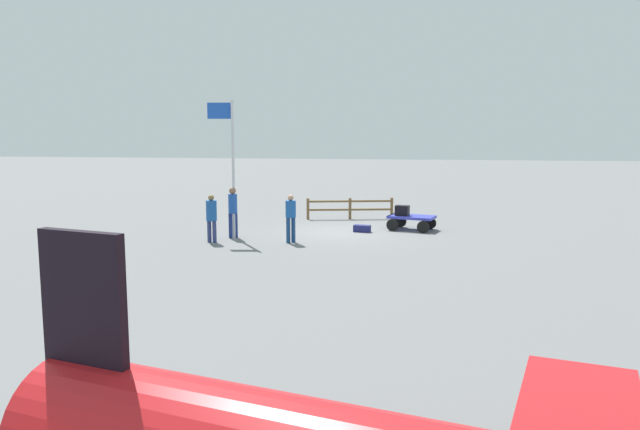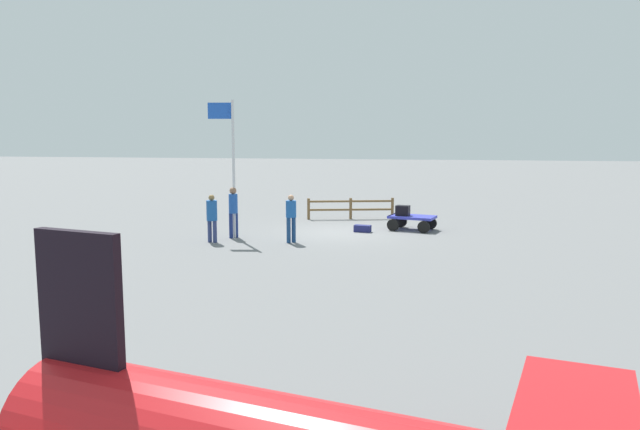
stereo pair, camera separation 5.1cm
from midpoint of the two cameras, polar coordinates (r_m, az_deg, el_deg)
name	(u,v)px [view 1 (the left image)]	position (r m, az deg, el deg)	size (l,w,h in m)	color
ground_plane	(340,232)	(23.31, 1.81, -1.61)	(120.00, 120.00, 0.00)	slate
luggage_cart	(411,220)	(24.06, 8.34, -0.41)	(1.92, 1.55, 0.56)	#3238B4
suitcase_dark	(402,210)	(24.01, 7.53, 0.41)	(0.58, 0.47, 0.39)	black
suitcase_navy	(362,229)	(23.43, 3.84, -1.25)	(0.67, 0.40, 0.26)	navy
worker_lead	(291,215)	(21.05, -2.79, 0.04)	(0.50, 0.50, 1.65)	navy
worker_trailing	(233,209)	(22.19, -8.11, 0.59)	(0.44, 0.44, 1.82)	navy
worker_supervisor	(211,215)	(21.41, -10.05, 0.04)	(0.42, 0.42, 1.65)	navy
flagpole	(230,157)	(22.08, -8.36, 5.35)	(0.93, 0.15, 4.88)	silver
wooden_fence	(350,207)	(26.77, 2.73, 0.75)	(3.68, 0.94, 0.91)	brown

